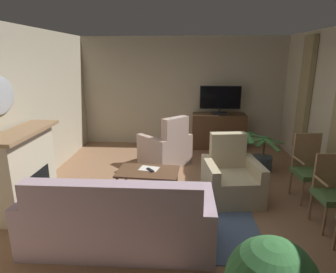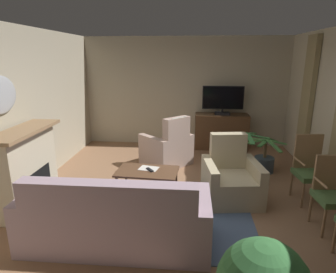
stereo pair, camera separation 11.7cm
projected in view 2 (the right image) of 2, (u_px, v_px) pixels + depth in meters
The scene contains 19 objects.
ground_plane at pixel (178, 203), 4.60m from camera, with size 5.67×6.97×0.04m, color #936B4C.
wall_back at pixel (185, 92), 7.34m from camera, with size 5.67×0.10×2.71m, color #B2A88E.
wall_left at pixel (12, 115), 4.44m from camera, with size 0.10×6.97×2.71m, color #B2A88E.
curtain_panel_far at pixel (308, 95), 5.74m from camera, with size 0.10×0.44×2.28m, color #8E7F56.
rug_central at pixel (158, 212), 4.27m from camera, with size 2.72×2.19×0.01m, color slate.
fireplace at pixel (28, 171), 4.33m from camera, with size 0.82×1.43×1.22m.
wall_mirror_oval at pixel (0, 95), 4.05m from camera, with size 0.06×0.73×0.54m, color #B2B7BF.
tv_cabinet at pixel (221, 132), 7.18m from camera, with size 1.29×0.54×0.86m.
television at pixel (223, 100), 6.91m from camera, with size 0.98×0.20×0.69m.
coffee_table at pixel (147, 174), 4.61m from camera, with size 1.01×0.65×0.47m.
tv_remote at pixel (150, 170), 4.60m from camera, with size 0.17×0.05×0.02m, color black.
folded_newspaper at pixel (149, 168), 4.68m from camera, with size 0.30×0.22×0.01m, color silver.
sofa_floral at pixel (116, 222), 3.44m from camera, with size 2.24×0.86×0.95m.
armchair_angled_to_table at pixel (168, 149), 6.11m from camera, with size 1.19×1.19×1.08m.
armchair_by_fireplace at pixel (231, 180), 4.61m from camera, with size 0.95×0.96×1.02m.
side_chair_mid_row at pixel (334, 191), 3.78m from camera, with size 0.50×0.46×0.98m.
side_chair_beside_plant at pixel (310, 168), 4.53m from camera, with size 0.52×0.51×1.05m.
potted_plant_small_fern_corner at pixel (244, 168), 5.38m from camera, with size 0.84×0.78×0.90m.
potted_plant_tall_palm_by_window at pixel (264, 162), 5.74m from camera, with size 0.79×0.85×0.72m.
Camera 2 is at (0.19, -4.15, 2.23)m, focal length 30.87 mm.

